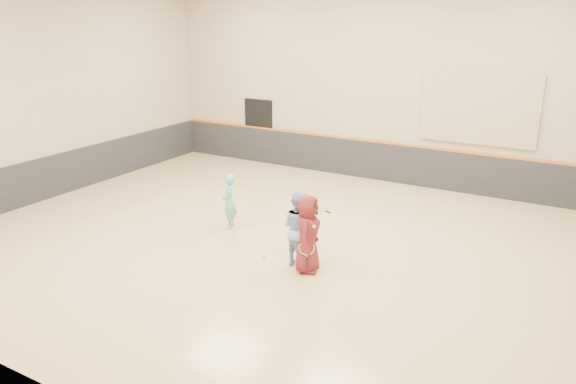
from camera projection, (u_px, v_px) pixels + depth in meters
The scene contains 14 objects.
room at pixel (283, 212), 12.49m from camera, with size 15.04×12.04×6.22m.
wainscot_back at pixel (380, 162), 17.47m from camera, with size 14.90×0.04×1.20m, color #232326.
wainscot_left at pixel (59, 174), 16.11m from camera, with size 0.04×11.90×1.20m, color #232326.
accent_stripe at pixel (381, 142), 17.28m from camera, with size 14.90×0.03×0.06m, color #D85914.
acoustic_panel at pixel (479, 108), 15.54m from camera, with size 3.20×0.08×2.00m, color tan.
doorway at pixel (259, 131), 19.47m from camera, with size 1.10×0.05×2.20m, color black.
girl at pixel (229, 202), 13.56m from camera, with size 0.50×0.33×1.37m, color #69B6B3.
instructor at pixel (299, 229), 11.54m from camera, with size 0.79×0.61×1.62m, color #8BA6D7.
young_man at pixel (308, 234), 11.28m from camera, with size 0.79×0.52×1.63m, color maroon.
held_racket at pixel (307, 248), 11.23m from camera, with size 0.56×0.56×0.53m, color #C0E332, non-canonical shape.
spare_racket at pixel (323, 209), 15.03m from camera, with size 0.62×0.62×0.05m, color #A0C52B, non-canonical shape.
ball_under_racket at pixel (264, 258), 12.04m from camera, with size 0.07×0.07×0.07m, color #CBDA32.
ball_in_hand at pixel (314, 227), 10.97m from camera, with size 0.07×0.07×0.07m, color yellow.
ball_beside_spare at pixel (370, 206), 15.24m from camera, with size 0.07×0.07×0.07m, color gold.
Camera 1 is at (5.96, -10.12, 5.09)m, focal length 35.00 mm.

